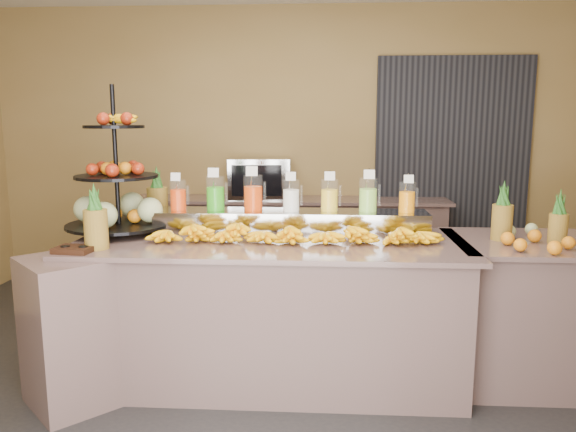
# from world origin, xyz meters

# --- Properties ---
(ground) EXTENTS (6.00, 6.00, 0.00)m
(ground) POSITION_xyz_m (0.00, 0.00, 0.00)
(ground) COLOR black
(ground) RESTS_ON ground
(room_envelope) EXTENTS (6.04, 5.02, 2.82)m
(room_envelope) POSITION_xyz_m (0.19, 0.79, 1.88)
(room_envelope) COLOR olive
(room_envelope) RESTS_ON ground
(buffet_counter) EXTENTS (2.75, 1.25, 0.93)m
(buffet_counter) POSITION_xyz_m (-0.12, 0.26, 0.47)
(buffet_counter) COLOR gray
(buffet_counter) RESTS_ON ground
(right_counter) EXTENTS (1.08, 0.88, 0.93)m
(right_counter) POSITION_xyz_m (1.70, 0.40, 0.47)
(right_counter) COLOR gray
(right_counter) RESTS_ON ground
(back_ledge) EXTENTS (3.10, 0.55, 0.93)m
(back_ledge) POSITION_xyz_m (0.00, 2.25, 0.47)
(back_ledge) COLOR gray
(back_ledge) RESTS_ON ground
(pitcher_tray) EXTENTS (1.85, 0.30, 0.15)m
(pitcher_tray) POSITION_xyz_m (0.12, 0.58, 1.01)
(pitcher_tray) COLOR gray
(pitcher_tray) RESTS_ON buffet_counter
(juice_pitcher_orange_a) EXTENTS (0.11, 0.12, 0.27)m
(juice_pitcher_orange_a) POSITION_xyz_m (-0.66, 0.58, 1.17)
(juice_pitcher_orange_a) COLOR silver
(juice_pitcher_orange_a) RESTS_ON pitcher_tray
(juice_pitcher_green) EXTENTS (0.13, 0.13, 0.31)m
(juice_pitcher_green) POSITION_xyz_m (-0.40, 0.58, 1.18)
(juice_pitcher_green) COLOR silver
(juice_pitcher_green) RESTS_ON pitcher_tray
(juice_pitcher_orange_b) EXTENTS (0.13, 0.14, 0.32)m
(juice_pitcher_orange_b) POSITION_xyz_m (-0.14, 0.58, 1.19)
(juice_pitcher_orange_b) COLOR silver
(juice_pitcher_orange_b) RESTS_ON pitcher_tray
(juice_pitcher_milk) EXTENTS (0.12, 0.12, 0.28)m
(juice_pitcher_milk) POSITION_xyz_m (0.12, 0.58, 1.17)
(juice_pitcher_milk) COLOR silver
(juice_pitcher_milk) RESTS_ON pitcher_tray
(juice_pitcher_lemon) EXTENTS (0.12, 0.12, 0.29)m
(juice_pitcher_lemon) POSITION_xyz_m (0.38, 0.58, 1.18)
(juice_pitcher_lemon) COLOR silver
(juice_pitcher_lemon) RESTS_ON pitcher_tray
(juice_pitcher_lime) EXTENTS (0.12, 0.13, 0.30)m
(juice_pitcher_lime) POSITION_xyz_m (0.64, 0.58, 1.18)
(juice_pitcher_lime) COLOR silver
(juice_pitcher_lime) RESTS_ON pitcher_tray
(juice_pitcher_orange_c) EXTENTS (0.11, 0.11, 0.27)m
(juice_pitcher_orange_c) POSITION_xyz_m (0.90, 0.58, 1.17)
(juice_pitcher_orange_c) COLOR silver
(juice_pitcher_orange_c) RESTS_ON pitcher_tray
(banana_heap) EXTENTS (1.83, 0.17, 0.15)m
(banana_heap) POSITION_xyz_m (0.15, 0.29, 0.99)
(banana_heap) COLOR yellow
(banana_heap) RESTS_ON buffet_counter
(fruit_stand) EXTENTS (0.77, 0.77, 0.99)m
(fruit_stand) POSITION_xyz_m (-1.01, 0.50, 1.18)
(fruit_stand) COLOR black
(fruit_stand) RESTS_ON buffet_counter
(condiment_caddy) EXTENTS (0.23, 0.18, 0.03)m
(condiment_caddy) POSITION_xyz_m (-1.12, -0.08, 0.95)
(condiment_caddy) COLOR black
(condiment_caddy) RESTS_ON buffet_counter
(pineapple_left_a) EXTENTS (0.14, 0.14, 0.40)m
(pineapple_left_a) POSITION_xyz_m (-1.02, 0.01, 1.08)
(pineapple_left_a) COLOR brown
(pineapple_left_a) RESTS_ON buffet_counter
(pineapple_left_b) EXTENTS (0.15, 0.15, 0.44)m
(pineapple_left_b) POSITION_xyz_m (-0.88, 0.79, 1.10)
(pineapple_left_b) COLOR brown
(pineapple_left_b) RESTS_ON buffet_counter
(right_fruit_pile) EXTENTS (0.43, 0.41, 0.23)m
(right_fruit_pile) POSITION_xyz_m (1.62, 0.28, 1.00)
(right_fruit_pile) COLOR brown
(right_fruit_pile) RESTS_ON right_counter
(oven_warmer) EXTENTS (0.62, 0.46, 0.39)m
(oven_warmer) POSITION_xyz_m (-0.29, 2.25, 1.13)
(oven_warmer) COLOR gray
(oven_warmer) RESTS_ON back_ledge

